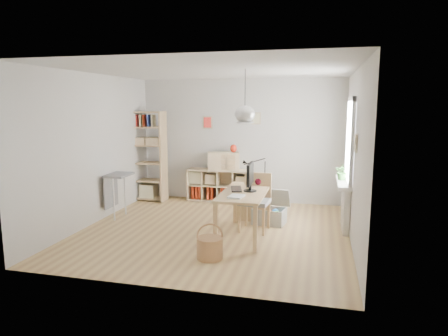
% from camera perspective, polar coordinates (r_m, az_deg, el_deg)
% --- Properties ---
extents(ground, '(4.50, 4.50, 0.00)m').
position_cam_1_polar(ground, '(6.98, -1.40, -8.90)').
color(ground, tan).
rests_on(ground, ground).
extents(room_shell, '(4.50, 4.50, 4.50)m').
position_cam_1_polar(room_shell, '(6.37, 3.00, 7.69)').
color(room_shell, silver).
rests_on(room_shell, ground).
extents(window_unit, '(0.07, 1.16, 1.46)m').
position_cam_1_polar(window_unit, '(7.05, 17.68, 3.74)').
color(window_unit, white).
rests_on(window_unit, ground).
extents(radiator, '(0.10, 0.80, 0.80)m').
position_cam_1_polar(radiator, '(7.24, 16.96, -5.35)').
color(radiator, white).
rests_on(radiator, ground).
extents(windowsill, '(0.22, 1.20, 0.06)m').
position_cam_1_polar(windowsill, '(7.14, 16.72, -1.99)').
color(windowsill, white).
rests_on(windowsill, radiator).
extents(desk, '(0.70, 1.50, 0.75)m').
position_cam_1_polar(desk, '(6.54, 2.90, -4.17)').
color(desk, tan).
rests_on(desk, ground).
extents(cube_shelf, '(1.40, 0.38, 0.72)m').
position_cam_1_polar(cube_shelf, '(8.96, -0.85, -2.84)').
color(cube_shelf, '#C8B383').
rests_on(cube_shelf, ground).
extents(tall_bookshelf, '(0.80, 0.38, 2.00)m').
position_cam_1_polar(tall_bookshelf, '(9.09, -10.91, 2.21)').
color(tall_bookshelf, tan).
rests_on(tall_bookshelf, ground).
extents(side_table, '(0.40, 0.55, 0.85)m').
position_cam_1_polar(side_table, '(7.88, -15.20, -2.10)').
color(side_table, gray).
rests_on(side_table, ground).
extents(chair, '(0.52, 0.52, 0.98)m').
position_cam_1_polar(chair, '(6.89, 4.54, -4.32)').
color(chair, gray).
rests_on(chair, ground).
extents(wicker_basket, '(0.37, 0.37, 0.51)m').
position_cam_1_polar(wicker_basket, '(5.73, -2.05, -11.23)').
color(wicker_basket, '#987145').
rests_on(wicker_basket, ground).
extents(storage_chest, '(0.66, 0.72, 0.60)m').
position_cam_1_polar(storage_chest, '(7.39, 6.67, -6.34)').
color(storage_chest, '#B2B3AE').
rests_on(storage_chest, ground).
extents(monitor, '(0.21, 0.54, 0.47)m').
position_cam_1_polar(monitor, '(6.48, 3.76, -1.09)').
color(monitor, black).
rests_on(monitor, desk).
extents(keyboard, '(0.28, 0.48, 0.02)m').
position_cam_1_polar(keyboard, '(6.65, 1.76, -3.01)').
color(keyboard, black).
rests_on(keyboard, desk).
extents(task_lamp, '(0.42, 0.15, 0.44)m').
position_cam_1_polar(task_lamp, '(7.01, 4.17, 0.01)').
color(task_lamp, black).
rests_on(task_lamp, desk).
extents(yarn_ball, '(0.15, 0.15, 0.15)m').
position_cam_1_polar(yarn_ball, '(7.00, 4.98, -1.91)').
color(yarn_ball, '#440918').
rests_on(yarn_ball, desk).
extents(paper_tray, '(0.24, 0.29, 0.03)m').
position_cam_1_polar(paper_tray, '(6.11, 1.76, -4.08)').
color(paper_tray, white).
rests_on(paper_tray, desk).
extents(drawer_chest, '(0.74, 0.50, 0.39)m').
position_cam_1_polar(drawer_chest, '(8.78, -0.09, 1.00)').
color(drawer_chest, '#C8B383').
rests_on(drawer_chest, cube_shelf).
extents(red_vase, '(0.15, 0.15, 0.18)m').
position_cam_1_polar(red_vase, '(8.70, 1.36, 2.80)').
color(red_vase, '#9B1A0C').
rests_on(red_vase, drawer_chest).
extents(potted_plant, '(0.27, 0.24, 0.28)m').
position_cam_1_polar(potted_plant, '(7.19, 16.59, -0.51)').
color(potted_plant, '#285A21').
rests_on(potted_plant, windowsill).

